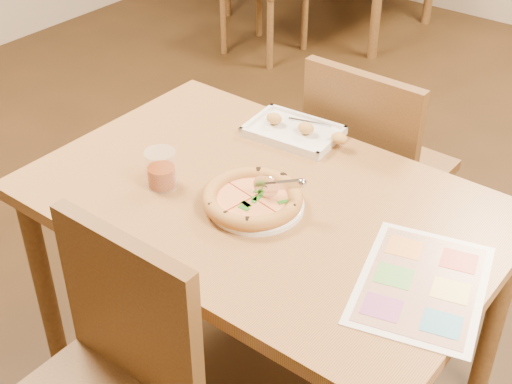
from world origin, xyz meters
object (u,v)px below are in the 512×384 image
Objects in this scene: chair_far at (370,154)px; pizza_cutter at (278,185)px; dining_table at (264,222)px; plate at (256,205)px; chair_near at (106,369)px; pizza at (252,199)px; glass_tumbler at (161,171)px; appetizer_tray at (296,132)px; menu at (422,284)px.

pizza_cutter is at bearing 95.90° from chair_far.
plate is at bearing -76.77° from dining_table.
pizza is (0.00, 0.55, 0.18)m from chair_near.
chair_near reaches higher than glass_tumbler.
appetizer_tray is (-0.13, 0.38, -0.01)m from pizza.
dining_table is at bearing 26.11° from glass_tumbler.
appetizer_tray is at bearing 110.89° from dining_table.
pizza is 0.28m from glass_tumbler.
chair_far is 0.68m from pizza.
glass_tumbler is (-0.26, 0.47, 0.20)m from chair_near.
pizza is 0.40m from appetizer_tray.
glass_tumbler is (-0.14, -0.46, 0.03)m from appetizer_tray.
pizza_cutter is 1.25× the size of glass_tumbler.
menu is at bearing 47.23° from chair_near.
chair_near is at bearing -91.20° from plate.
pizza_cutter is (0.06, 0.58, 0.23)m from chair_near.
chair_far is at bearing 90.00° from chair_near.
pizza_cutter reaches higher than glass_tumbler.
plate is 0.02m from pizza.
plate reaches higher than menu.
chair_far is at bearing 65.35° from appetizer_tray.
menu is at bearing 127.75° from chair_far.
appetizer_tray is 0.84× the size of menu.
glass_tumbler reaches higher than appetizer_tray.
chair_far is 0.80m from glass_tumbler.
menu is at bearing -0.47° from plate.
chair_near is 1.00× the size of chair_far.
glass_tumbler is (-0.26, -0.73, 0.20)m from chair_far.
dining_table is 0.37m from appetizer_tray.
chair_near is at bearing -82.32° from appetizer_tray.
chair_near is 3.45× the size of pizza_cutter.
chair_near is 0.58m from plate.
glass_tumbler reaches higher than pizza.
chair_far is at bearing 127.75° from menu.
pizza_cutter is (0.06, -0.02, 0.16)m from dining_table.
pizza_cutter is at bearing 26.71° from pizza.
chair_near is 1.81× the size of plate.
pizza_cutter reaches higher than dining_table.
appetizer_tray reaches higher than dining_table.
menu reaches higher than dining_table.
dining_table is 11.87× the size of glass_tumbler.
plate is 0.65× the size of menu.
glass_tumbler reaches higher than menu.
chair_far reaches higher than dining_table.
glass_tumbler is (-0.27, -0.08, 0.04)m from plate.
plate is 0.09m from pizza_cutter.
chair_far is 1.40× the size of appetizer_tray.
menu is at bearing -31.12° from appetizer_tray.
plate reaches higher than dining_table.
plate is (0.01, -0.65, 0.16)m from chair_far.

